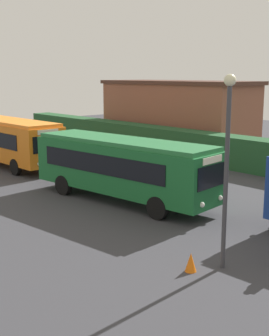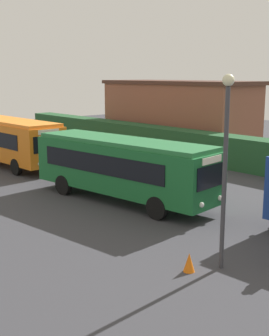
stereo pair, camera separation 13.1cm
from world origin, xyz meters
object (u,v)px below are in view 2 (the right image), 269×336
(person_left, at_px, (8,142))
(traffic_cone, at_px, (189,262))
(bus_orange, at_px, (9,139))
(person_center, at_px, (66,146))
(lamppost, at_px, (226,152))
(bus_green, at_px, (123,165))

(person_left, height_order, traffic_cone, person_left)
(bus_orange, bearing_deg, traffic_cone, -12.17)
(traffic_cone, bearing_deg, bus_orange, 169.55)
(bus_orange, height_order, person_center, bus_orange)
(traffic_cone, bearing_deg, person_center, 157.85)
(person_center, relative_size, traffic_cone, 3.12)
(person_left, height_order, lamppost, lamppost)
(person_center, bearing_deg, traffic_cone, -115.40)
(person_center, xyz_separation_m, traffic_cone, (18.62, -7.58, -0.70))
(person_left, relative_size, person_center, 1.03)
(bus_green, xyz_separation_m, person_center, (-11.07, 3.94, -0.74))
(bus_orange, bearing_deg, lamppost, -9.18)
(bus_green, distance_m, person_left, 15.50)
(person_left, height_order, person_center, person_left)
(person_left, bearing_deg, bus_orange, 156.78)
(bus_orange, height_order, lamppost, lamppost)
(bus_orange, xyz_separation_m, person_center, (0.66, 4.02, -0.78))
(person_center, bearing_deg, lamppost, -112.35)
(traffic_cone, distance_m, lamppost, 3.57)
(bus_green, xyz_separation_m, traffic_cone, (7.56, -3.64, -1.44))
(bus_orange, distance_m, bus_green, 11.73)
(person_center, bearing_deg, person_left, 114.71)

